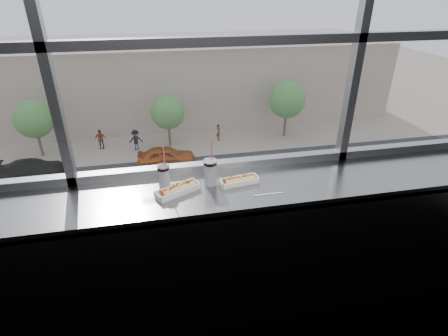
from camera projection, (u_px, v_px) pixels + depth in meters
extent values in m
plane|color=black|center=(217.00, 229.00, 2.84)|extent=(6.00, 0.00, 6.00)
cube|color=gray|center=(223.00, 192.00, 2.36)|extent=(6.00, 0.55, 0.06)
cube|color=gray|center=(231.00, 276.00, 2.38)|extent=(6.00, 0.04, 1.04)
cube|color=white|center=(178.00, 192.00, 2.29)|extent=(0.31, 0.22, 0.01)
cube|color=white|center=(178.00, 190.00, 2.28)|extent=(0.31, 0.22, 0.04)
cylinder|color=tan|center=(178.00, 189.00, 2.28)|extent=(0.23, 0.15, 0.05)
cylinder|color=#9C3020|center=(177.00, 187.00, 2.27)|extent=(0.23, 0.14, 0.03)
cube|color=white|center=(239.00, 183.00, 2.40)|extent=(0.28, 0.13, 0.01)
cube|color=white|center=(239.00, 181.00, 2.39)|extent=(0.28, 0.13, 0.04)
cylinder|color=tan|center=(239.00, 180.00, 2.39)|extent=(0.21, 0.08, 0.05)
cylinder|color=#9C3020|center=(239.00, 178.00, 2.38)|extent=(0.22, 0.06, 0.03)
cylinder|color=white|center=(164.00, 177.00, 2.32)|extent=(0.08, 0.08, 0.16)
cylinder|color=black|center=(163.00, 168.00, 2.29)|extent=(0.08, 0.08, 0.02)
cylinder|color=silver|center=(163.00, 166.00, 2.28)|extent=(0.09, 0.09, 0.01)
cylinder|color=#CB4D49|center=(164.00, 157.00, 2.25)|extent=(0.01, 0.04, 0.16)
cylinder|color=white|center=(210.00, 173.00, 2.36)|extent=(0.09, 0.09, 0.17)
cylinder|color=black|center=(210.00, 163.00, 2.32)|extent=(0.09, 0.09, 0.02)
cylinder|color=silver|center=(210.00, 161.00, 2.31)|extent=(0.09, 0.09, 0.01)
cylinder|color=#CB4D49|center=(212.00, 150.00, 2.27)|extent=(0.01, 0.05, 0.18)
cylinder|color=white|center=(268.00, 194.00, 2.27)|extent=(0.20, 0.01, 0.01)
ellipsoid|color=silver|center=(149.00, 199.00, 2.20)|extent=(0.09, 0.07, 0.02)
plane|color=gray|center=(157.00, 99.00, 45.93)|extent=(120.00, 120.00, 0.00)
cube|color=black|center=(168.00, 190.00, 25.54)|extent=(80.00, 10.00, 0.06)
cube|color=gray|center=(163.00, 146.00, 32.48)|extent=(80.00, 6.00, 0.04)
cube|color=gray|center=(155.00, 78.00, 39.30)|extent=(50.00, 14.00, 8.00)
imported|color=#4F4EA2|center=(394.00, 181.00, 24.29)|extent=(3.48, 7.06, 2.27)
imported|color=#2C2C2C|center=(57.00, 222.00, 20.44)|extent=(2.88, 5.77, 1.86)
imported|color=silver|center=(254.00, 197.00, 22.49)|extent=(3.21, 6.85, 2.23)
imported|color=#AC3200|center=(184.00, 205.00, 21.70)|extent=(2.81, 6.56, 2.17)
imported|color=#B14003|center=(166.00, 153.00, 28.53)|extent=(3.01, 6.50, 2.12)
imported|color=black|center=(32.00, 166.00, 26.76)|extent=(2.62, 5.75, 1.88)
imported|color=#66605B|center=(219.00, 131.00, 33.27)|extent=(0.63, 0.84, 1.89)
imported|color=#66605B|center=(136.00, 138.00, 31.18)|extent=(1.01, 0.76, 2.28)
imported|color=#66605B|center=(100.00, 137.00, 31.43)|extent=(0.96, 0.72, 2.17)
cylinder|color=#47382B|center=(40.00, 143.00, 30.08)|extent=(0.24, 0.24, 2.40)
sphere|color=#46893B|center=(34.00, 119.00, 29.06)|extent=(3.20, 3.20, 3.20)
cylinder|color=#47382B|center=(169.00, 134.00, 32.09)|extent=(0.23, 0.23, 2.28)
sphere|color=#46893B|center=(168.00, 112.00, 31.11)|extent=(3.04, 3.04, 3.04)
cylinder|color=#47382B|center=(285.00, 124.00, 34.01)|extent=(0.26, 0.26, 2.62)
sphere|color=#46893B|center=(287.00, 100.00, 32.89)|extent=(3.49, 3.49, 3.49)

